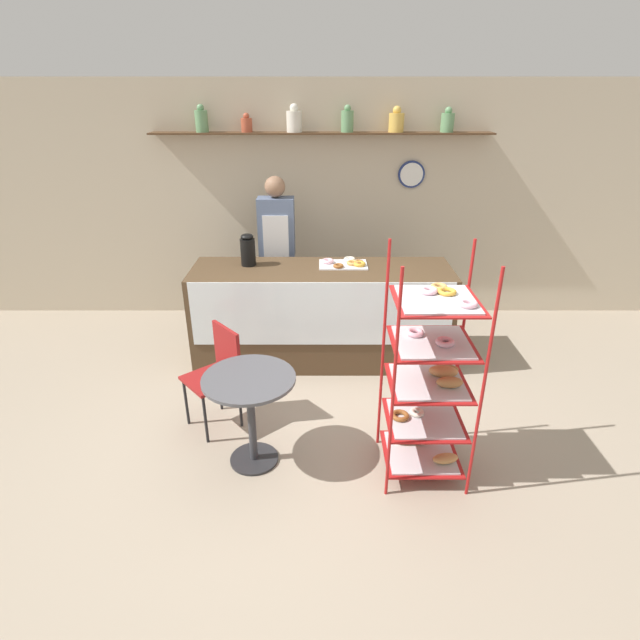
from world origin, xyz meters
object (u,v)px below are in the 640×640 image
Objects in this scene: person_worker at (275,250)px; donut_tray_counter at (344,263)px; coffee_carafe at (246,250)px; cafe_chair at (217,368)px; cafe_table at (248,400)px; pastry_rack at (427,383)px.

donut_tray_counter is at bearing -36.77° from person_worker.
donut_tray_counter is at bearing -0.16° from coffee_carafe.
person_worker is 2.05× the size of cafe_chair.
donut_tray_counter is at bearing 97.04° from cafe_chair.
coffee_carafe is (0.12, 1.21, 0.62)m from cafe_chair.
cafe_chair reaches higher than cafe_table.
cafe_chair is 1.37m from coffee_carafe.
pastry_rack is 2.63m from person_worker.
person_worker is at bearing 89.05° from cafe_table.
cafe_chair is 1.70m from donut_tray_counter.
pastry_rack reaches higher than cafe_table.
donut_tray_counter is (-0.50, 1.77, 0.29)m from pastry_rack.
cafe_table is 1.82m from coffee_carafe.
cafe_table is at bearing -8.23° from cafe_chair.
person_worker reaches higher than cafe_table.
cafe_chair is at bearing 122.87° from cafe_table.
pastry_rack is 3.55× the size of donut_tray_counter.
pastry_rack is 1.95× the size of cafe_chair.
pastry_rack is 1.86m from donut_tray_counter.
cafe_table is 2.32× the size of coffee_carafe.
pastry_rack is 2.28× the size of cafe_table.
pastry_rack is at bearing -50.29° from coffee_carafe.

